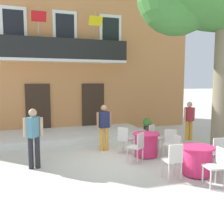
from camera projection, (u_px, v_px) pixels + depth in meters
ground_plane at (120, 160)px, 8.03m from camera, size 120.00×120.00×0.00m
building_facade at (59, 56)px, 13.87m from camera, size 13.00×5.09×7.50m
entrance_step_platform at (72, 135)px, 11.17m from camera, size 6.32×2.71×0.25m
cafe_table_near_tree at (197, 160)px, 6.70m from camera, size 0.86×0.86×0.76m
cafe_chair_near_tree_0 at (173, 159)px, 6.39m from camera, size 0.41×0.41×0.91m
cafe_chair_near_tree_1 at (217, 164)px, 5.97m from camera, size 0.45×0.45×0.91m
cafe_chair_near_tree_2 at (222, 153)px, 6.91m from camera, size 0.45×0.45×0.91m
cafe_chair_near_tree_3 at (181, 148)px, 7.40m from camera, size 0.44×0.44×0.91m
cafe_table_middle at (146, 144)px, 8.37m from camera, size 0.86×0.86×0.76m
cafe_chair_middle_0 at (124, 138)px, 8.66m from camera, size 0.56×0.56×0.91m
cafe_chair_middle_1 at (137, 145)px, 7.69m from camera, size 0.56×0.56×0.91m
cafe_chair_middle_2 at (170, 142)px, 8.16m from camera, size 0.56×0.56×0.91m
cafe_chair_middle_3 at (154, 136)px, 9.01m from camera, size 0.56×0.56×0.91m
ground_planter_right at (147, 125)px, 12.13m from camera, size 0.42×0.42×0.72m
pedestrian_near_entrance at (34, 135)px, 7.15m from camera, size 0.53×0.39×1.68m
pedestrian_mid_plaza at (189, 119)px, 10.61m from camera, size 0.53×0.40×1.59m
pedestrian_by_tree at (104, 125)px, 9.00m from camera, size 0.53×0.30×1.61m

